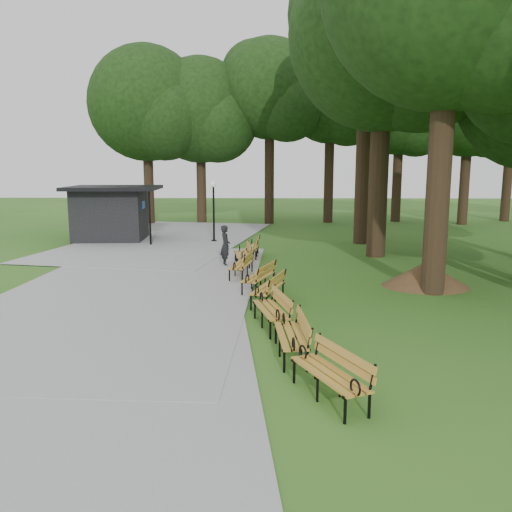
{
  "coord_description": "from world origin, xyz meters",
  "views": [
    {
      "loc": [
        0.49,
        -13.07,
        3.85
      ],
      "look_at": [
        0.07,
        2.77,
        1.1
      ],
      "focal_mm": 36.67,
      "sensor_mm": 36.0,
      "label": 1
    }
  ],
  "objects_px": {
    "bench_4": "(258,277)",
    "bench_5": "(241,265)",
    "bench_2": "(271,310)",
    "bench_3": "(268,288)",
    "bench_7": "(252,247)",
    "bench_0": "(329,374)",
    "bench_6": "(242,254)",
    "kiosk": "(110,213)",
    "person": "(225,246)",
    "bench_1": "(291,336)",
    "lawn_tree_4": "(368,42)",
    "dirt_mound": "(426,274)",
    "lamp_post": "(214,198)",
    "lawn_tree_2": "(384,36)"
  },
  "relations": [
    {
      "from": "kiosk",
      "to": "bench_7",
      "type": "relative_size",
      "value": 2.36
    },
    {
      "from": "person",
      "to": "lamp_post",
      "type": "bearing_deg",
      "value": -8.21
    },
    {
      "from": "bench_5",
      "to": "lawn_tree_4",
      "type": "relative_size",
      "value": 0.14
    },
    {
      "from": "bench_7",
      "to": "bench_3",
      "type": "bearing_deg",
      "value": 7.1
    },
    {
      "from": "bench_6",
      "to": "bench_5",
      "type": "bearing_deg",
      "value": -4.45
    },
    {
      "from": "bench_3",
      "to": "bench_7",
      "type": "bearing_deg",
      "value": -157.79
    },
    {
      "from": "lawn_tree_2",
      "to": "bench_7",
      "type": "bearing_deg",
      "value": -174.97
    },
    {
      "from": "lamp_post",
      "to": "bench_1",
      "type": "xyz_separation_m",
      "value": [
        3.27,
        -16.15,
        -1.79
      ]
    },
    {
      "from": "bench_2",
      "to": "bench_3",
      "type": "height_order",
      "value": "same"
    },
    {
      "from": "person",
      "to": "bench_4",
      "type": "height_order",
      "value": "person"
    },
    {
      "from": "bench_3",
      "to": "bench_5",
      "type": "distance_m",
      "value": 3.62
    },
    {
      "from": "kiosk",
      "to": "bench_7",
      "type": "bearing_deg",
      "value": -37.48
    },
    {
      "from": "bench_2",
      "to": "bench_4",
      "type": "height_order",
      "value": "same"
    },
    {
      "from": "dirt_mound",
      "to": "bench_3",
      "type": "height_order",
      "value": "bench_3"
    },
    {
      "from": "kiosk",
      "to": "bench_3",
      "type": "bearing_deg",
      "value": -60.44
    },
    {
      "from": "dirt_mound",
      "to": "bench_5",
      "type": "distance_m",
      "value": 6.15
    },
    {
      "from": "dirt_mound",
      "to": "bench_1",
      "type": "height_order",
      "value": "bench_1"
    },
    {
      "from": "bench_4",
      "to": "bench_7",
      "type": "height_order",
      "value": "same"
    },
    {
      "from": "bench_7",
      "to": "bench_4",
      "type": "bearing_deg",
      "value": 5.64
    },
    {
      "from": "bench_7",
      "to": "lawn_tree_2",
      "type": "bearing_deg",
      "value": 96.74
    },
    {
      "from": "bench_7",
      "to": "bench_0",
      "type": "bearing_deg",
      "value": 9.04
    },
    {
      "from": "bench_3",
      "to": "bench_6",
      "type": "bearing_deg",
      "value": -153.02
    },
    {
      "from": "bench_0",
      "to": "bench_4",
      "type": "height_order",
      "value": "same"
    },
    {
      "from": "bench_1",
      "to": "bench_4",
      "type": "xyz_separation_m",
      "value": [
        -0.78,
        5.67,
        0.0
      ]
    },
    {
      "from": "dirt_mound",
      "to": "bench_6",
      "type": "bearing_deg",
      "value": 150.59
    },
    {
      "from": "bench_0",
      "to": "bench_3",
      "type": "xyz_separation_m",
      "value": [
        -1.04,
        6.12,
        0.0
      ]
    },
    {
      "from": "person",
      "to": "dirt_mound",
      "type": "xyz_separation_m",
      "value": [
        6.75,
        -3.37,
        -0.39
      ]
    },
    {
      "from": "bench_3",
      "to": "bench_6",
      "type": "relative_size",
      "value": 1.0
    },
    {
      "from": "bench_4",
      "to": "bench_6",
      "type": "height_order",
      "value": "same"
    },
    {
      "from": "dirt_mound",
      "to": "lawn_tree_2",
      "type": "xyz_separation_m",
      "value": [
        -0.47,
        5.69,
        8.59
      ]
    },
    {
      "from": "bench_4",
      "to": "lawn_tree_4",
      "type": "height_order",
      "value": "lawn_tree_4"
    },
    {
      "from": "kiosk",
      "to": "bench_1",
      "type": "height_order",
      "value": "kiosk"
    },
    {
      "from": "bench_2",
      "to": "bench_3",
      "type": "bearing_deg",
      "value": 168.51
    },
    {
      "from": "dirt_mound",
      "to": "kiosk",
      "type": "bearing_deg",
      "value": 142.39
    },
    {
      "from": "dirt_mound",
      "to": "bench_5",
      "type": "height_order",
      "value": "bench_5"
    },
    {
      "from": "bench_4",
      "to": "bench_1",
      "type": "bearing_deg",
      "value": 26.61
    },
    {
      "from": "bench_4",
      "to": "bench_5",
      "type": "bearing_deg",
      "value": -143.21
    },
    {
      "from": "kiosk",
      "to": "lamp_post",
      "type": "bearing_deg",
      "value": -9.12
    },
    {
      "from": "kiosk",
      "to": "dirt_mound",
      "type": "relative_size",
      "value": 1.94
    },
    {
      "from": "bench_1",
      "to": "bench_4",
      "type": "distance_m",
      "value": 5.72
    },
    {
      "from": "bench_3",
      "to": "bench_1",
      "type": "bearing_deg",
      "value": 23.41
    },
    {
      "from": "bench_1",
      "to": "lawn_tree_4",
      "type": "height_order",
      "value": "lawn_tree_4"
    },
    {
      "from": "person",
      "to": "bench_5",
      "type": "bearing_deg",
      "value": -179.35
    },
    {
      "from": "bench_3",
      "to": "bench_7",
      "type": "xyz_separation_m",
      "value": [
        -0.71,
        7.49,
        0.0
      ]
    },
    {
      "from": "bench_5",
      "to": "lawn_tree_4",
      "type": "distance_m",
      "value": 13.52
    },
    {
      "from": "bench_4",
      "to": "lawn_tree_4",
      "type": "bearing_deg",
      "value": 173.13
    },
    {
      "from": "bench_0",
      "to": "bench_5",
      "type": "height_order",
      "value": "same"
    },
    {
      "from": "bench_2",
      "to": "bench_3",
      "type": "xyz_separation_m",
      "value": [
        -0.09,
        2.24,
        0.0
      ]
    },
    {
      "from": "bench_3",
      "to": "kiosk",
      "type": "bearing_deg",
      "value": -129.88
    },
    {
      "from": "kiosk",
      "to": "person",
      "type": "bearing_deg",
      "value": -50.14
    }
  ]
}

